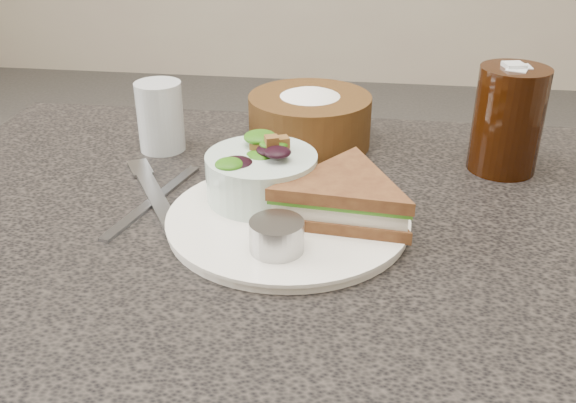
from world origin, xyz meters
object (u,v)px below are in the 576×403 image
(salad_bowl, at_px, (261,168))
(water_glass, at_px, (160,117))
(sandwich, at_px, (344,198))
(bread_basket, at_px, (310,112))
(dinner_plate, at_px, (288,220))
(cola_glass, at_px, (509,116))
(dressing_ramekin, at_px, (277,236))

(salad_bowl, distance_m, water_glass, 0.23)
(sandwich, bearing_deg, bread_basket, 110.32)
(salad_bowl, xyz_separation_m, bread_basket, (0.04, 0.20, 0.00))
(salad_bowl, bearing_deg, bread_basket, 80.08)
(dinner_plate, relative_size, cola_glass, 1.80)
(bread_basket, bearing_deg, cola_glass, -10.92)
(dressing_ramekin, height_order, bread_basket, bread_basket)
(cola_glass, bearing_deg, bread_basket, 169.08)
(bread_basket, distance_m, cola_glass, 0.27)
(water_glass, bearing_deg, bread_basket, 12.78)
(sandwich, bearing_deg, cola_glass, 47.73)
(dressing_ramekin, xyz_separation_m, cola_glass, (0.27, 0.27, 0.05))
(dressing_ramekin, xyz_separation_m, water_glass, (-0.21, 0.27, 0.02))
(cola_glass, bearing_deg, sandwich, -137.38)
(salad_bowl, relative_size, water_glass, 1.33)
(salad_bowl, relative_size, dressing_ramekin, 2.32)
(sandwich, height_order, cola_glass, cola_glass)
(bread_basket, height_order, water_glass, bread_basket)
(dinner_plate, height_order, cola_glass, cola_glass)
(salad_bowl, distance_m, dressing_ramekin, 0.12)
(dressing_ramekin, distance_m, water_glass, 0.34)
(dressing_ramekin, bearing_deg, bread_basket, 90.09)
(cola_glass, height_order, water_glass, cola_glass)
(bread_basket, distance_m, water_glass, 0.21)
(salad_bowl, height_order, dressing_ramekin, salad_bowl)
(dinner_plate, xyz_separation_m, salad_bowl, (-0.04, 0.04, 0.04))
(salad_bowl, height_order, cola_glass, cola_glass)
(water_glass, bearing_deg, dinner_plate, -42.93)
(dinner_plate, height_order, dressing_ramekin, dressing_ramekin)
(salad_bowl, bearing_deg, cola_glass, 26.54)
(dinner_plate, xyz_separation_m, cola_glass, (0.27, 0.19, 0.07))
(cola_glass, xyz_separation_m, water_glass, (-0.48, 0.00, -0.03))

